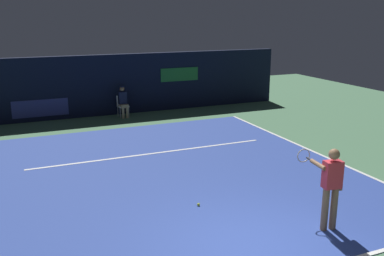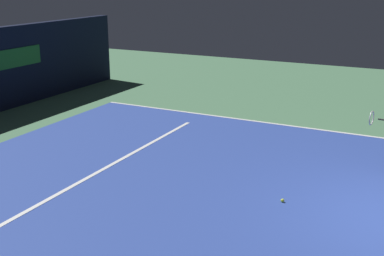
# 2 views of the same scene
# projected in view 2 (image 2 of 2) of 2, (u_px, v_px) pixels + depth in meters

# --- Properties ---
(ground_plane) EXTENTS (31.13, 31.13, 0.00)m
(ground_plane) POSITION_uv_depth(u_px,v_px,m) (186.00, 179.00, 10.72)
(ground_plane) COLOR #4C7A56
(court_surface) EXTENTS (9.70, 10.69, 0.01)m
(court_surface) POSITION_uv_depth(u_px,v_px,m) (186.00, 179.00, 10.72)
(court_surface) COLOR #2D479E
(court_surface) RESTS_ON ground
(line_sideline_left) EXTENTS (0.10, 10.69, 0.01)m
(line_sideline_left) POSITION_uv_depth(u_px,v_px,m) (261.00, 122.00, 14.82)
(line_sideline_left) COLOR white
(line_sideline_left) RESTS_ON court_surface
(line_service) EXTENTS (7.56, 0.10, 0.01)m
(line_service) POSITION_uv_depth(u_px,v_px,m) (113.00, 164.00, 11.52)
(line_service) COLOR white
(line_service) RESTS_ON court_surface
(tennis_ball) EXTENTS (0.07, 0.07, 0.07)m
(tennis_ball) POSITION_uv_depth(u_px,v_px,m) (283.00, 200.00, 9.59)
(tennis_ball) COLOR #CCE033
(tennis_ball) RESTS_ON court_surface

